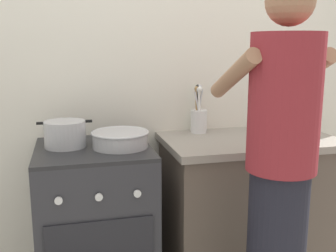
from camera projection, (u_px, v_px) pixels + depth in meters
back_wall at (176, 74)px, 2.50m from camera, size 3.20×0.10×2.50m
countertop at (247, 210)px, 2.41m from camera, size 1.00×0.60×0.90m
stove_range at (96, 227)px, 2.19m from camera, size 0.60×0.62×0.90m
pot at (65, 134)px, 2.10m from camera, size 0.28×0.22×0.14m
mixing_bowl at (120, 138)px, 2.09m from camera, size 0.30×0.30×0.09m
utensil_crock at (199, 117)px, 2.43m from camera, size 0.10×0.10×0.30m
person at (279, 178)px, 1.73m from camera, size 0.41×0.50×1.70m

